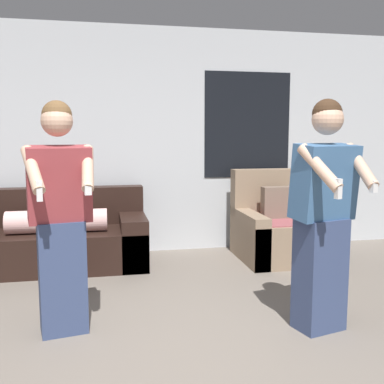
% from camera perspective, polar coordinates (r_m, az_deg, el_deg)
% --- Properties ---
extents(wall_back, '(6.75, 0.07, 2.70)m').
position_cam_1_polar(wall_back, '(5.47, -5.95, 6.44)').
color(wall_back, silver).
rests_on(wall_back, ground_plane).
extents(couch, '(1.87, 0.87, 0.84)m').
position_cam_1_polar(couch, '(5.13, -16.48, -5.77)').
color(couch, black).
rests_on(couch, ground_plane).
extents(armchair, '(0.90, 0.93, 1.02)m').
position_cam_1_polar(armchair, '(5.33, 10.76, -4.76)').
color(armchair, '#937A60').
rests_on(armchair, ground_plane).
extents(person_left, '(0.49, 0.53, 1.67)m').
position_cam_1_polar(person_left, '(3.32, -16.36, -3.22)').
color(person_left, '#384770').
rests_on(person_left, ground_plane).
extents(person_right, '(0.52, 0.55, 1.68)m').
position_cam_1_polar(person_right, '(3.37, 16.33, -2.98)').
color(person_right, '#384770').
rests_on(person_right, ground_plane).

